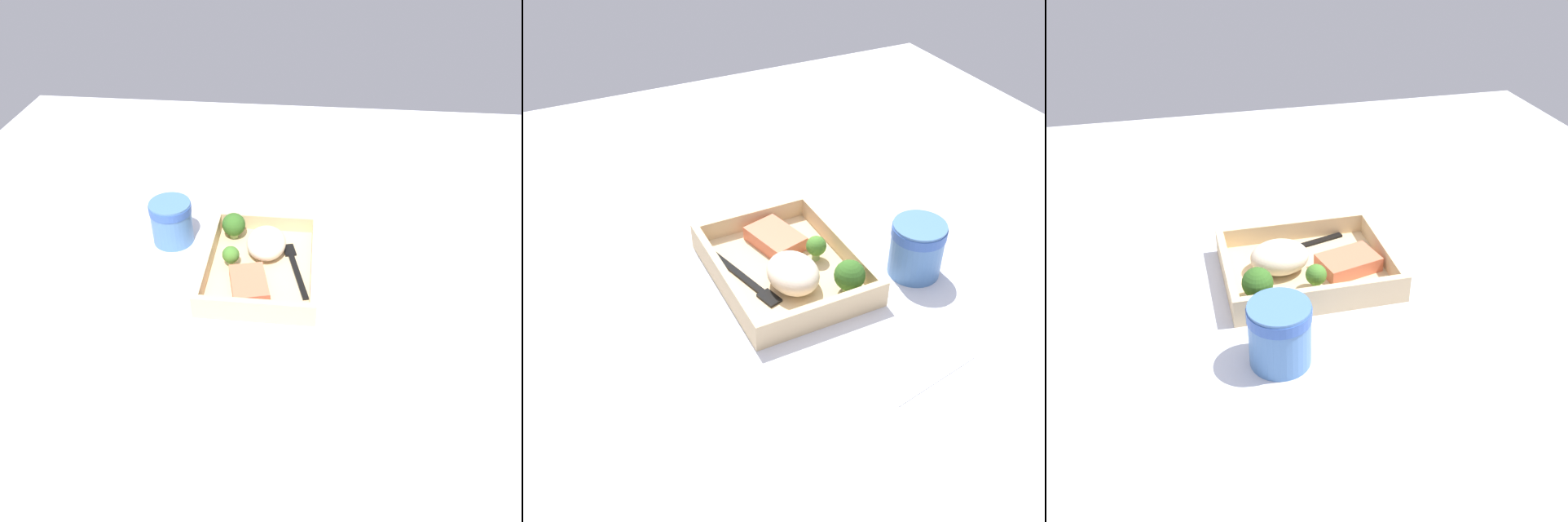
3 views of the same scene
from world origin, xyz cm
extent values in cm
cube|color=silver|center=(0.00, 0.00, -1.00)|extent=(160.00, 160.00, 2.00)
cube|color=#D3B586|center=(0.00, 0.00, 0.60)|extent=(26.42, 21.12, 1.20)
cube|color=#D3B586|center=(0.00, -9.96, 2.82)|extent=(26.42, 1.20, 3.25)
cube|color=#D3B586|center=(0.00, 9.96, 2.82)|extent=(26.42, 1.20, 3.25)
cube|color=#D3B586|center=(-12.61, 0.00, 2.82)|extent=(1.20, 18.72, 3.25)
cube|color=#D3B586|center=(12.61, 0.00, 2.82)|extent=(1.20, 18.72, 3.25)
cube|color=#E06F4E|center=(-6.33, 1.49, 2.37)|extent=(10.32, 8.29, 2.34)
ellipsoid|color=beige|center=(4.31, -0.61, 3.70)|extent=(9.21, 7.58, 5.00)
cylinder|color=#7FA45F|center=(0.38, 5.62, 2.05)|extent=(1.23, 1.23, 1.70)
sphere|color=#447A2A|center=(0.38, 5.62, 3.79)|extent=(3.24, 3.24, 3.24)
cylinder|color=#85A35E|center=(8.97, 6.34, 2.09)|extent=(1.77, 1.77, 1.77)
sphere|color=#316020|center=(8.97, 6.34, 4.25)|extent=(4.66, 4.66, 4.66)
cube|color=black|center=(-2.17, -7.13, 1.42)|extent=(12.25, 4.33, 0.44)
cube|color=black|center=(5.45, -5.04, 1.42)|extent=(3.86, 3.02, 0.44)
cylinder|color=#4873AD|center=(8.20, 18.72, 4.51)|extent=(8.16, 8.16, 9.02)
cylinder|color=#3356A8|center=(8.20, 18.72, 7.81)|extent=(8.41, 8.41, 1.62)
cube|color=white|center=(24.31, 7.84, 0.12)|extent=(10.33, 15.20, 0.24)
camera|label=1|loc=(-72.81, -7.45, 62.84)|focal=35.00mm
camera|label=2|loc=(66.47, -32.18, 61.32)|focal=42.00mm
camera|label=3|loc=(19.15, 78.52, 54.79)|focal=42.00mm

